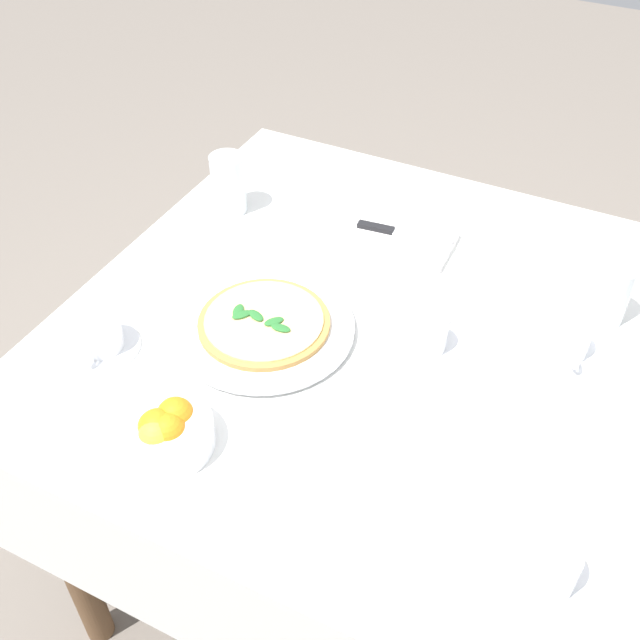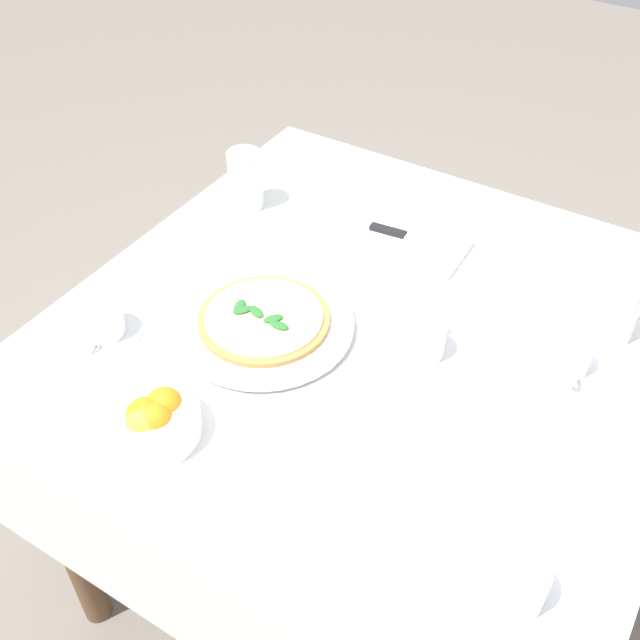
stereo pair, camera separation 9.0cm
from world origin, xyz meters
name	(u,v)px [view 1 (the left image)]	position (x,y,z in m)	size (l,w,h in m)	color
ground_plane	(360,551)	(0.00, 0.00, 0.00)	(8.00, 8.00, 0.00)	slate
dining_table	(371,378)	(0.00, 0.00, 0.62)	(1.08, 1.08, 0.76)	white
pizza_plate	(264,328)	(-0.17, -0.11, 0.77)	(0.32, 0.32, 0.02)	white
pizza	(264,322)	(-0.17, -0.11, 0.78)	(0.23, 0.23, 0.02)	#C68E47
coffee_cup_near_left	(547,568)	(0.39, -0.36, 0.79)	(0.13, 0.13, 0.07)	white
coffee_cup_near_right	(425,335)	(0.10, -0.02, 0.79)	(0.13, 0.13, 0.07)	white
coffee_cup_right_edge	(100,337)	(-0.40, -0.27, 0.79)	(0.13, 0.13, 0.06)	white
coffee_cup_back_corner	(566,342)	(0.32, 0.08, 0.79)	(0.13, 0.13, 0.06)	white
water_glass_far_left	(610,296)	(0.36, 0.20, 0.81)	(0.07, 0.07, 0.12)	white
water_glass_left_edge	(229,187)	(-0.42, 0.20, 0.81)	(0.07, 0.07, 0.13)	white
napkin_folded	(398,238)	(-0.06, 0.25, 0.77)	(0.22, 0.14, 0.02)	white
dinner_knife	(400,233)	(-0.05, 0.25, 0.78)	(0.20, 0.04, 0.01)	silver
citrus_bowl	(165,431)	(-0.18, -0.39, 0.79)	(0.15, 0.15, 0.07)	white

